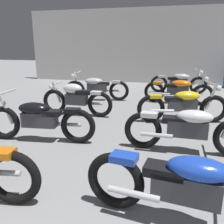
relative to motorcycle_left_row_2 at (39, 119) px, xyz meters
name	(u,v)px	position (x,y,z in m)	size (l,w,h in m)	color
back_wall	(150,46)	(1.33, 8.39, 1.35)	(12.64, 0.24, 3.60)	#BCBAB7
motorcycle_left_row_2	(39,119)	(0.00, 0.00, 0.00)	(2.17, 0.68, 0.97)	black
motorcycle_left_row_3	(76,98)	(0.00, 1.87, 0.01)	(1.97, 0.48, 0.88)	black
motorcycle_left_row_4	(97,87)	(-0.02, 3.75, 0.00)	(2.16, 0.74, 0.97)	black
motorcycle_right_row_1	(187,186)	(2.62, -1.70, 0.00)	(2.16, 0.68, 0.97)	black
motorcycle_right_row_2	(188,128)	(2.73, 0.13, 0.00)	(2.17, 0.68, 0.97)	black
motorcycle_right_row_3	(183,104)	(2.73, 1.90, 0.00)	(2.14, 0.79, 0.97)	black
motorcycle_right_row_4	(178,90)	(2.66, 3.88, 0.00)	(2.17, 0.68, 0.97)	black
motorcycle_right_row_5	(179,82)	(2.72, 5.76, 0.00)	(2.17, 0.68, 0.97)	black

